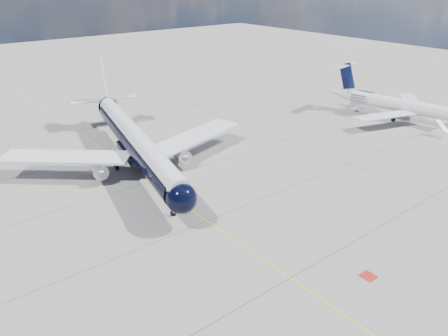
% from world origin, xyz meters
% --- Properties ---
extents(ground, '(320.00, 320.00, 0.00)m').
position_xyz_m(ground, '(0.00, 30.00, 0.00)').
color(ground, gray).
rests_on(ground, ground).
extents(taxiway_centerline, '(0.16, 160.00, 0.01)m').
position_xyz_m(taxiway_centerline, '(0.00, 25.00, 0.00)').
color(taxiway_centerline, yellow).
rests_on(taxiway_centerline, ground).
extents(red_marking, '(1.60, 1.60, 0.01)m').
position_xyz_m(red_marking, '(6.80, -10.00, 0.00)').
color(red_marking, maroon).
rests_on(red_marking, ground).
extents(main_airliner, '(40.89, 50.50, 14.74)m').
position_xyz_m(main_airliner, '(1.47, 32.11, 4.58)').
color(main_airliner, black).
rests_on(main_airliner, ground).
extents(regional_jet, '(27.85, 32.39, 11.02)m').
position_xyz_m(regional_jet, '(58.37, 19.48, 3.48)').
color(regional_jet, silver).
rests_on(regional_jet, ground).
extents(boarding_stair, '(2.76, 3.25, 3.24)m').
position_xyz_m(boarding_stair, '(55.68, 7.01, 0.60)').
color(boarding_stair, silver).
rests_on(boarding_stair, ground).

